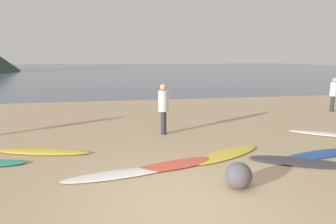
# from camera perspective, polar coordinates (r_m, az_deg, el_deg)

# --- Properties ---
(ground_plane) EXTENTS (120.00, 120.00, 0.20)m
(ground_plane) POSITION_cam_1_polar(r_m,az_deg,el_deg) (14.59, -6.44, 0.66)
(ground_plane) COLOR tan
(ground_plane) RESTS_ON ground
(ocean_water) EXTENTS (140.00, 100.00, 0.01)m
(ocean_water) POSITION_cam_1_polar(r_m,az_deg,el_deg) (66.68, -9.70, 8.62)
(ocean_water) COLOR #475B6B
(ocean_water) RESTS_ON ground
(surfboard_1) EXTENTS (2.58, 1.14, 0.08)m
(surfboard_1) POSITION_cam_1_polar(r_m,az_deg,el_deg) (8.22, -23.92, -7.30)
(surfboard_1) COLOR yellow
(surfboard_1) RESTS_ON ground
(surfboard_2) EXTENTS (2.40, 0.84, 0.07)m
(surfboard_2) POSITION_cam_1_polar(r_m,az_deg,el_deg) (6.25, -10.00, -12.29)
(surfboard_2) COLOR white
(surfboard_2) RESTS_ON ground
(surfboard_3) EXTENTS (2.51, 1.12, 0.07)m
(surfboard_3) POSITION_cam_1_polar(r_m,az_deg,el_deg) (6.69, 1.72, -10.52)
(surfboard_3) COLOR #D84C38
(surfboard_3) RESTS_ON ground
(surfboard_4) EXTENTS (2.36, 1.62, 0.06)m
(surfboard_4) POSITION_cam_1_polar(r_m,az_deg,el_deg) (7.52, 11.75, -8.31)
(surfboard_4) COLOR yellow
(surfboard_4) RESTS_ON ground
(surfboard_5) EXTENTS (2.22, 1.49, 0.08)m
(surfboard_5) POSITION_cam_1_polar(r_m,az_deg,el_deg) (7.51, 24.54, -9.05)
(surfboard_5) COLOR #333338
(surfboard_5) RESTS_ON ground
(surfboard_6) EXTENTS (2.39, 0.89, 0.06)m
(surfboard_6) POSITION_cam_1_polar(r_m,az_deg,el_deg) (8.39, 28.61, -7.42)
(surfboard_6) COLOR #1E479E
(surfboard_6) RESTS_ON ground
(surfboard_7) EXTENTS (2.35, 1.78, 0.09)m
(surfboard_7) POSITION_cam_1_polar(r_m,az_deg,el_deg) (10.54, 29.94, -3.93)
(surfboard_7) COLOR silver
(surfboard_7) RESTS_ON ground
(person_2) EXTENTS (0.32, 0.32, 1.57)m
(person_2) POSITION_cam_1_polar(r_m,az_deg,el_deg) (15.18, 30.42, 3.54)
(person_2) COLOR #2D2D38
(person_2) RESTS_ON ground
(person_3) EXTENTS (0.34, 0.34, 1.66)m
(person_3) POSITION_cam_1_polar(r_m,az_deg,el_deg) (9.14, -0.92, 1.46)
(person_3) COLOR #2D2D38
(person_3) RESTS_ON ground
(beach_rock_far) EXTENTS (0.52, 0.52, 0.52)m
(beach_rock_far) POSITION_cam_1_polar(r_m,az_deg,el_deg) (5.71, 14.05, -12.31)
(beach_rock_far) COLOR #524C51
(beach_rock_far) RESTS_ON ground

